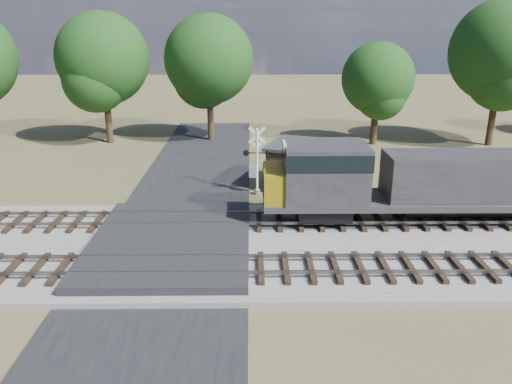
{
  "coord_description": "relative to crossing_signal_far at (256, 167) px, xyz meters",
  "views": [
    {
      "loc": [
        3.6,
        -19.95,
        9.72
      ],
      "look_at": [
        3.84,
        2.0,
        2.24
      ],
      "focal_mm": 35.0,
      "sensor_mm": 36.0,
      "label": 1
    }
  ],
  "objects": [
    {
      "name": "ground",
      "position": [
        -3.89,
        -8.15,
        -1.71
      ],
      "size": [
        160.0,
        160.0,
        0.0
      ],
      "primitive_type": "plane",
      "color": "#474B28",
      "rests_on": "ground"
    },
    {
      "name": "ballast_bed",
      "position": [
        6.11,
        -7.65,
        -1.56
      ],
      "size": [
        140.0,
        10.0,
        0.3
      ],
      "primitive_type": "cube",
      "color": "gray",
      "rests_on": "ground"
    },
    {
      "name": "road",
      "position": [
        -3.89,
        -8.15,
        -1.67
      ],
      "size": [
        7.0,
        60.0,
        0.08
      ],
      "primitive_type": "cube",
      "color": "black",
      "rests_on": "ground"
    },
    {
      "name": "crossing_panel",
      "position": [
        -3.89,
        -7.65,
        -1.39
      ],
      "size": [
        7.0,
        9.0,
        0.62
      ],
      "primitive_type": "cube",
      "color": "#262628",
      "rests_on": "ground"
    },
    {
      "name": "track_near",
      "position": [
        -0.77,
        -10.15,
        -1.29
      ],
      "size": [
        140.0,
        2.6,
        0.33
      ],
      "color": "black",
      "rests_on": "ballast_bed"
    },
    {
      "name": "track_far",
      "position": [
        -0.77,
        -5.15,
        -1.29
      ],
      "size": [
        140.0,
        2.6,
        0.33
      ],
      "color": "black",
      "rests_on": "ballast_bed"
    },
    {
      "name": "crossing_signal_far",
      "position": [
        0.0,
        0.0,
        0.0
      ],
      "size": [
        1.65,
        0.36,
        4.1
      ],
      "rotation": [
        0.0,
        0.0,
        3.12
      ],
      "color": "silver",
      "rests_on": "ground"
    },
    {
      "name": "equipment_shed",
      "position": [
        2.95,
        1.29,
        -0.3
      ],
      "size": [
        5.21,
        5.21,
        2.78
      ],
      "rotation": [
        0.0,
        0.0,
        -0.35
      ],
      "color": "#41281C",
      "rests_on": "ground"
    },
    {
      "name": "treeline",
      "position": [
        2.14,
        12.48,
        5.0
      ],
      "size": [
        82.43,
        11.26,
        11.66
      ],
      "color": "black",
      "rests_on": "ground"
    }
  ]
}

